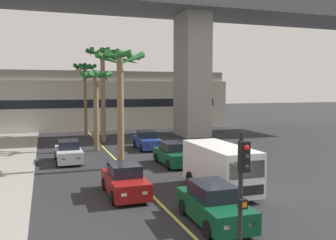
# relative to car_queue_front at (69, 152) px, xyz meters

# --- Properties ---
(lane_stripe_center) EXTENTS (0.14, 56.00, 0.01)m
(lane_stripe_center) POSITION_rel_car_queue_front_xyz_m (3.35, -2.21, -0.72)
(lane_stripe_center) COLOR #DBCC4C
(lane_stripe_center) RESTS_ON ground
(bridge_overpass) EXTENTS (69.80, 8.00, 17.48)m
(bridge_overpass) POSITION_rel_car_queue_front_xyz_m (4.42, 10.78, 13.13)
(bridge_overpass) COLOR slate
(bridge_overpass) RESTS_ON ground
(pier_building_backdrop) EXTENTS (37.12, 8.04, 7.36)m
(pier_building_backdrop) POSITION_rel_car_queue_front_xyz_m (3.35, 22.05, 2.90)
(pier_building_backdrop) COLOR beige
(pier_building_backdrop) RESTS_ON ground
(car_queue_front) EXTENTS (1.88, 4.12, 1.56)m
(car_queue_front) POSITION_rel_car_queue_front_xyz_m (0.00, 0.00, 0.00)
(car_queue_front) COLOR #B7BABF
(car_queue_front) RESTS_ON ground
(car_queue_second) EXTENTS (1.92, 4.14, 1.56)m
(car_queue_second) POSITION_rel_car_queue_front_xyz_m (6.84, 3.72, 0.00)
(car_queue_second) COLOR navy
(car_queue_second) RESTS_ON ground
(car_queue_third) EXTENTS (1.88, 4.12, 1.56)m
(car_queue_third) POSITION_rel_car_queue_front_xyz_m (6.77, -3.28, 0.00)
(car_queue_third) COLOR #0C4728
(car_queue_third) RESTS_ON ground
(car_queue_fourth) EXTENTS (1.89, 4.13, 1.56)m
(car_queue_fourth) POSITION_rel_car_queue_front_xyz_m (4.62, -14.04, 0.00)
(car_queue_fourth) COLOR #0C4728
(car_queue_fourth) RESTS_ON ground
(car_queue_fifth) EXTENTS (1.84, 4.10, 1.56)m
(car_queue_fifth) POSITION_rel_car_queue_front_xyz_m (2.10, -9.22, 0.00)
(car_queue_fifth) COLOR maroon
(car_queue_fifth) RESTS_ON ground
(delivery_van) EXTENTS (2.20, 5.27, 2.36)m
(delivery_van) POSITION_rel_car_queue_front_xyz_m (6.84, -10.17, 0.57)
(delivery_van) COLOR white
(delivery_van) RESTS_ON ground
(traffic_light_median_near) EXTENTS (0.24, 0.37, 4.20)m
(traffic_light_median_near) POSITION_rel_car_queue_front_xyz_m (3.06, -18.84, 1.99)
(traffic_light_median_near) COLOR black
(traffic_light_median_near) RESTS_ON ground
(palm_tree_near_median) EXTENTS (2.61, 2.66, 8.02)m
(palm_tree_near_median) POSITION_rel_car_queue_front_xyz_m (2.77, 14.49, 5.78)
(palm_tree_near_median) COLOR brown
(palm_tree_near_median) RESTS_ON ground
(palm_tree_mid_median) EXTENTS (3.11, 3.26, 7.73)m
(palm_tree_mid_median) POSITION_rel_car_queue_front_xyz_m (3.14, -3.20, 5.29)
(palm_tree_mid_median) COLOR brown
(palm_tree_mid_median) RESTS_ON ground
(palm_tree_far_median) EXTENTS (2.76, 2.83, 6.78)m
(palm_tree_far_median) POSITION_rel_car_queue_front_xyz_m (2.55, 4.20, 4.56)
(palm_tree_far_median) COLOR brown
(palm_tree_far_median) RESTS_ON ground
(palm_tree_farthest_median) EXTENTS (3.25, 3.41, 9.19)m
(palm_tree_farthest_median) POSITION_rel_car_queue_front_xyz_m (3.96, 9.25, 6.36)
(palm_tree_farthest_median) COLOR brown
(palm_tree_farthest_median) RESTS_ON ground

